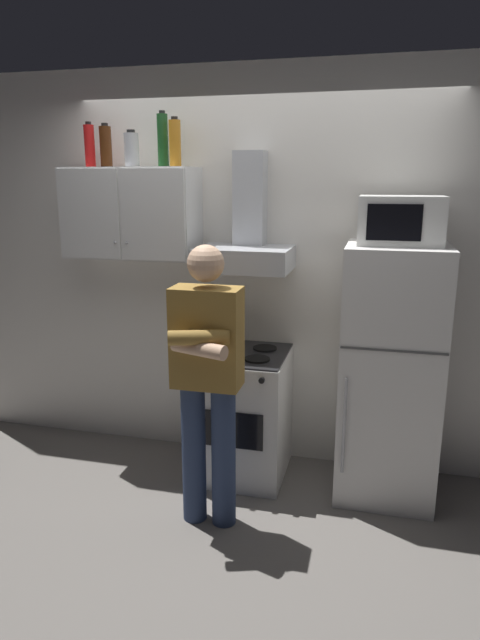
% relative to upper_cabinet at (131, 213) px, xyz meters
% --- Properties ---
extents(ground_plane, '(7.00, 7.00, 0.00)m').
position_rel_upper_cabinet_xyz_m(ground_plane, '(0.85, -0.37, -1.75)').
color(ground_plane, slate).
extents(back_wall_tiled, '(4.80, 0.10, 2.70)m').
position_rel_upper_cabinet_xyz_m(back_wall_tiled, '(0.85, 0.23, -0.40)').
color(back_wall_tiled, silver).
rests_on(back_wall_tiled, ground_plane).
extents(upper_cabinet, '(0.90, 0.37, 0.60)m').
position_rel_upper_cabinet_xyz_m(upper_cabinet, '(0.00, 0.00, 0.00)').
color(upper_cabinet, silver).
extents(stove_oven, '(0.60, 0.62, 0.87)m').
position_rel_upper_cabinet_xyz_m(stove_oven, '(0.80, -0.13, -1.32)').
color(stove_oven, white).
rests_on(stove_oven, ground_plane).
extents(range_hood, '(0.60, 0.44, 0.75)m').
position_rel_upper_cabinet_xyz_m(range_hood, '(0.80, 0.00, -0.15)').
color(range_hood, '#B7BABF').
extents(refrigerator, '(0.60, 0.62, 1.60)m').
position_rel_upper_cabinet_xyz_m(refrigerator, '(1.75, -0.12, -0.95)').
color(refrigerator, white).
rests_on(refrigerator, ground_plane).
extents(microwave, '(0.48, 0.37, 0.28)m').
position_rel_upper_cabinet_xyz_m(microwave, '(1.75, -0.11, -0.01)').
color(microwave, silver).
rests_on(microwave, refrigerator).
extents(person_standing, '(0.38, 0.33, 1.64)m').
position_rel_upper_cabinet_xyz_m(person_standing, '(0.75, -0.73, -0.85)').
color(person_standing, navy).
rests_on(person_standing, ground_plane).
extents(bottle_rum_dark, '(0.08, 0.08, 0.28)m').
position_rel_upper_cabinet_xyz_m(bottle_rum_dark, '(-0.15, -0.02, 0.43)').
color(bottle_rum_dark, '#47230F').
rests_on(bottle_rum_dark, upper_cabinet).
extents(bottle_wine_green, '(0.07, 0.07, 0.35)m').
position_rel_upper_cabinet_xyz_m(bottle_wine_green, '(0.23, 0.04, 0.47)').
color(bottle_wine_green, '#19471E').
rests_on(bottle_wine_green, upper_cabinet).
extents(bottle_soda_red, '(0.07, 0.07, 0.29)m').
position_rel_upper_cabinet_xyz_m(bottle_soda_red, '(-0.27, -0.02, 0.44)').
color(bottle_soda_red, red).
rests_on(bottle_soda_red, upper_cabinet).
extents(bottle_canister_steel, '(0.09, 0.09, 0.23)m').
position_rel_upper_cabinet_xyz_m(bottle_canister_steel, '(0.04, -0.03, 0.41)').
color(bottle_canister_steel, '#B2B5BA').
rests_on(bottle_canister_steel, upper_cabinet).
extents(bottle_liquor_amber, '(0.08, 0.08, 0.31)m').
position_rel_upper_cabinet_xyz_m(bottle_liquor_amber, '(0.33, -0.01, 0.45)').
color(bottle_liquor_amber, '#B7721E').
rests_on(bottle_liquor_amber, upper_cabinet).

